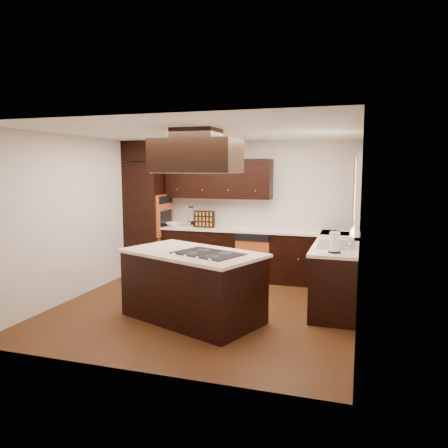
{
  "coord_description": "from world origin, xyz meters",
  "views": [
    {
      "loc": [
        2.1,
        -5.76,
        2.01
      ],
      "look_at": [
        0.1,
        0.6,
        1.15
      ],
      "focal_mm": 35.0,
      "sensor_mm": 36.0,
      "label": 1
    }
  ],
  "objects_px": {
    "oven_column": "(148,218)",
    "island": "(193,287)",
    "range_hood": "(197,156)",
    "spice_rack": "(205,219)"
  },
  "relations": [
    {
      "from": "oven_column",
      "to": "spice_rack",
      "type": "relative_size",
      "value": 5.66
    },
    {
      "from": "range_hood",
      "to": "island",
      "type": "bearing_deg",
      "value": 157.05
    },
    {
      "from": "oven_column",
      "to": "spice_rack",
      "type": "bearing_deg",
      "value": 0.78
    },
    {
      "from": "island",
      "to": "range_hood",
      "type": "height_order",
      "value": "range_hood"
    },
    {
      "from": "oven_column",
      "to": "island",
      "type": "relative_size",
      "value": 1.2
    },
    {
      "from": "island",
      "to": "range_hood",
      "type": "relative_size",
      "value": 1.69
    },
    {
      "from": "oven_column",
      "to": "range_hood",
      "type": "bearing_deg",
      "value": -50.26
    },
    {
      "from": "spice_rack",
      "to": "range_hood",
      "type": "bearing_deg",
      "value": -75.19
    },
    {
      "from": "island",
      "to": "spice_rack",
      "type": "relative_size",
      "value": 4.74
    },
    {
      "from": "oven_column",
      "to": "island",
      "type": "height_order",
      "value": "oven_column"
    }
  ]
}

